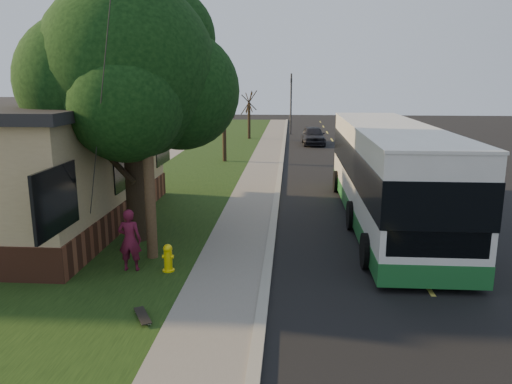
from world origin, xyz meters
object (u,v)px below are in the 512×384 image
(bare_tree_near, at_px, (224,127))
(distant_car, at_px, (313,135))
(leafy_tree, at_px, (131,74))
(bare_tree_far, at_px, (249,116))
(transit_bus, at_px, (388,171))
(skateboarder, at_px, (130,240))
(skateboard_main, at_px, (143,316))
(utility_pole, at_px, (145,94))
(dumpster, at_px, (26,196))
(fire_hydrant, at_px, (168,258))
(traffic_signal, at_px, (291,100))

(bare_tree_near, relative_size, distant_car, 1.03)
(leafy_tree, distance_m, distant_car, 25.50)
(bare_tree_far, height_order, transit_bus, bare_tree_far)
(skateboarder, xyz_separation_m, distant_car, (5.89, 26.92, -0.19))
(skateboard_main, distance_m, distant_car, 29.99)
(utility_pole, bearing_deg, transit_bus, 31.15)
(bare_tree_near, height_order, dumpster, bare_tree_near)
(leafy_tree, bearing_deg, skateboarder, -77.88)
(fire_hydrant, xyz_separation_m, transit_bus, (6.61, 5.41, 1.41))
(leafy_tree, bearing_deg, utility_pole, -62.40)
(traffic_signal, relative_size, skateboarder, 3.30)
(traffic_signal, height_order, transit_bus, traffic_signal)
(utility_pole, bearing_deg, bare_tree_far, 89.40)
(utility_pole, relative_size, distant_car, 2.16)
(transit_bus, distance_m, skateboarder, 9.39)
(bare_tree_far, height_order, traffic_signal, traffic_signal)
(utility_pole, xyz_separation_m, skateboard_main, (0.81, -3.67, -4.50))
(leafy_tree, distance_m, traffic_signal, 31.76)
(leafy_tree, bearing_deg, skateboard_main, -72.59)
(fire_hydrant, distance_m, traffic_signal, 34.25)
(bare_tree_far, xyz_separation_m, transit_bus, (7.01, -24.59, -0.16))
(fire_hydrant, distance_m, transit_bus, 8.66)
(dumpster, bearing_deg, skateboarder, -43.69)
(dumpster, distance_m, distant_car, 24.34)
(leafy_tree, xyz_separation_m, distant_car, (6.46, 24.27, -4.45))
(traffic_signal, xyz_separation_m, skateboard_main, (-3.00, -36.68, -3.03))
(fire_hydrant, xyz_separation_m, utility_pole, (-0.71, 0.99, 4.20))
(distant_car, bearing_deg, skateboarder, -104.67)
(bare_tree_far, height_order, skateboard_main, bare_tree_far)
(dumpster, bearing_deg, fire_hydrant, -39.20)
(utility_pole, bearing_deg, traffic_signal, 83.42)
(fire_hydrant, distance_m, dumpster, 8.87)
(dumpster, bearing_deg, utility_pole, -36.79)
(bare_tree_near, relative_size, skateboard_main, 5.06)
(leafy_tree, relative_size, dumpster, 4.50)
(fire_hydrant, bearing_deg, skateboard_main, -87.86)
(fire_hydrant, xyz_separation_m, bare_tree_near, (-0.90, 18.00, 1.72))
(utility_pole, relative_size, bare_tree_far, 2.25)
(utility_pole, relative_size, skateboard_main, 10.66)
(leafy_tree, relative_size, distant_car, 1.86)
(transit_bus, bearing_deg, fire_hydrant, -140.67)
(traffic_signal, xyz_separation_m, transit_bus, (3.51, -28.59, -1.32))
(bare_tree_near, distance_m, distant_car, 10.73)
(bare_tree_far, height_order, dumpster, bare_tree_far)
(leafy_tree, relative_size, bare_tree_near, 1.81)
(bare_tree_near, relative_size, bare_tree_far, 1.07)
(traffic_signal, bearing_deg, fire_hydrant, -95.21)
(fire_hydrant, height_order, leafy_tree, leafy_tree)
(bare_tree_near, bearing_deg, traffic_signal, 75.96)
(fire_hydrant, xyz_separation_m, traffic_signal, (3.10, 34.00, 2.73))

